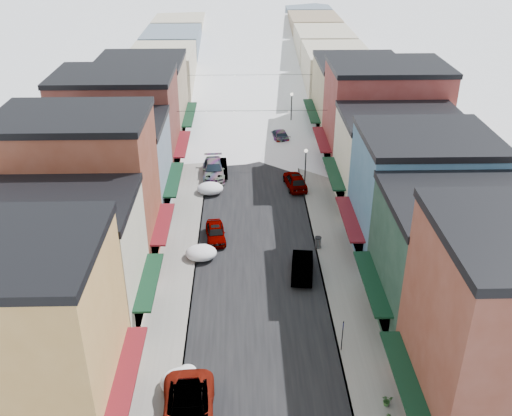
{
  "coord_description": "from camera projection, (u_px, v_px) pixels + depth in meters",
  "views": [
    {
      "loc": [
        -1.09,
        -19.71,
        25.8
      ],
      "look_at": [
        0.0,
        23.98,
        2.69
      ],
      "focal_mm": 40.0,
      "sensor_mm": 36.0,
      "label": 1
    }
  ],
  "objects": [
    {
      "name": "bldg_r_cream",
      "position": [
        398.0,
        160.0,
        54.21
      ],
      "size": [
        12.3,
        9.2,
        9.0
      ],
      "color": "beige",
      "rests_on": "ground"
    },
    {
      "name": "bldg_l_cream",
      "position": [
        63.0,
        263.0,
        38.03
      ],
      "size": [
        11.3,
        8.2,
        9.5
      ],
      "color": "beige",
      "rests_on": "ground"
    },
    {
      "name": "bldg_r_tan",
      "position": [
        357.0,
        98.0,
        70.87
      ],
      "size": [
        11.3,
        11.2,
        9.5
      ],
      "color": "tan",
      "rests_on": "ground"
    },
    {
      "name": "overhead_cables",
      "position": [
        251.0,
        91.0,
        68.58
      ],
      "size": [
        16.4,
        15.04,
        0.04
      ],
      "color": "black",
      "rests_on": "ground"
    },
    {
      "name": "curb_right",
      "position": [
        285.0,
        108.0,
        82.6
      ],
      "size": [
        0.1,
        160.0,
        0.15
      ],
      "primitive_type": "cube",
      "color": "slate",
      "rests_on": "ground"
    },
    {
      "name": "car_white_suv",
      "position": [
        188.0,
        414.0,
        31.64
      ],
      "size": [
        3.29,
        6.53,
        1.77
      ],
      "primitive_type": "imported",
      "rotation": [
        0.0,
        0.0,
        0.05
      ],
      "color": "white",
      "rests_on": "ground"
    },
    {
      "name": "road",
      "position": [
        250.0,
        108.0,
        82.52
      ],
      "size": [
        10.0,
        160.0,
        0.01
      ],
      "primitive_type": "cube",
      "color": "black",
      "rests_on": "ground"
    },
    {
      "name": "snow_pile_near",
      "position": [
        183.0,
        381.0,
        34.34
      ],
      "size": [
        2.65,
        2.83,
        1.12
      ],
      "color": "white",
      "rests_on": "ground"
    },
    {
      "name": "car_lane_white",
      "position": [
        263.0,
        95.0,
        85.49
      ],
      "size": [
        3.47,
        6.21,
        1.64
      ],
      "primitive_type": "imported",
      "rotation": [
        0.0,
        0.0,
        3.01
      ],
      "color": "silver",
      "rests_on": "ground"
    },
    {
      "name": "car_black_sedan",
      "position": [
        279.0,
        135.0,
        70.82
      ],
      "size": [
        2.67,
        5.2,
        1.44
      ],
      "primitive_type": "imported",
      "rotation": [
        0.0,
        0.0,
        3.27
      ],
      "color": "black",
      "rests_on": "ground"
    },
    {
      "name": "parking_sign",
      "position": [
        343.0,
        333.0,
        36.67
      ],
      "size": [
        0.1,
        0.31,
        2.33
      ],
      "color": "black",
      "rests_on": "sidewalk_right"
    },
    {
      "name": "car_green_sedan",
      "position": [
        302.0,
        266.0,
        44.91
      ],
      "size": [
        2.17,
        4.87,
        1.55
      ],
      "primitive_type": "imported",
      "rotation": [
        0.0,
        0.0,
        3.03
      ],
      "color": "black",
      "rests_on": "ground"
    },
    {
      "name": "bldg_r_blue",
      "position": [
        420.0,
        195.0,
        45.89
      ],
      "size": [
        11.3,
        9.2,
        10.5
      ],
      "color": "#3D698A",
      "rests_on": "ground"
    },
    {
      "name": "snow_pile_far",
      "position": [
        210.0,
        188.0,
        57.85
      ],
      "size": [
        2.65,
        2.83,
        1.12
      ],
      "color": "white",
      "rests_on": "ground"
    },
    {
      "name": "bldg_l_brick_near",
      "position": [
        82.0,
        190.0,
        44.39
      ],
      "size": [
        12.3,
        8.2,
        12.5
      ],
      "color": "brown",
      "rests_on": "ground"
    },
    {
      "name": "streetlamp_far",
      "position": [
        291.0,
        107.0,
        72.79
      ],
      "size": [
        0.41,
        0.41,
        4.91
      ],
      "color": "black",
      "rests_on": "sidewalk_right"
    },
    {
      "name": "car_gray_suv",
      "position": [
        295.0,
        180.0,
        58.89
      ],
      "size": [
        2.5,
        4.87,
        1.59
      ],
      "primitive_type": "imported",
      "rotation": [
        0.0,
        0.0,
        3.28
      ],
      "color": "#989BA0",
      "rests_on": "ground"
    },
    {
      "name": "bldg_l_tan",
      "position": [
        143.0,
        100.0,
        69.29
      ],
      "size": [
        11.3,
        11.2,
        10.0
      ],
      "color": "#967E62",
      "rests_on": "ground"
    },
    {
      "name": "car_lane_silver",
      "position": [
        242.0,
        121.0,
        75.03
      ],
      "size": [
        2.09,
        4.87,
        1.64
      ],
      "primitive_type": "imported",
      "rotation": [
        0.0,
        0.0,
        -0.03
      ],
      "color": "#AFB2B8",
      "rests_on": "ground"
    },
    {
      "name": "car_silver_wagon",
      "position": [
        214.0,
        169.0,
        61.28
      ],
      "size": [
        2.63,
        5.79,
        1.64
      ],
      "primitive_type": "imported",
      "rotation": [
        0.0,
        0.0,
        0.06
      ],
      "color": "#95979D",
      "rests_on": "ground"
    },
    {
      "name": "sidewalk_left",
      "position": [
        204.0,
        108.0,
        82.34
      ],
      "size": [
        3.2,
        160.0,
        0.15
      ],
      "primitive_type": "cube",
      "color": "gray",
      "rests_on": "ground"
    },
    {
      "name": "bldg_l_brick_far",
      "position": [
        119.0,
        124.0,
        60.19
      ],
      "size": [
        13.3,
        9.2,
        11.0
      ],
      "color": "maroon",
      "rests_on": "ground"
    },
    {
      "name": "snow_pile_mid",
      "position": [
        201.0,
        252.0,
        47.12
      ],
      "size": [
        2.59,
        2.8,
        1.1
      ],
      "color": "white",
      "rests_on": "ground"
    },
    {
      "name": "distant_blocks",
      "position": [
        248.0,
        46.0,
        100.98
      ],
      "size": [
        34.0,
        55.0,
        8.0
      ],
      "color": "gray",
      "rests_on": "ground"
    },
    {
      "name": "car_dark_hatch",
      "position": [
        220.0,
        168.0,
        61.94
      ],
      "size": [
        1.82,
        4.42,
        1.42
      ],
      "primitive_type": "imported",
      "rotation": [
        0.0,
        0.0,
        0.07
      ],
      "color": "black",
      "rests_on": "ground"
    },
    {
      "name": "bldg_r_green",
      "position": [
        457.0,
        262.0,
        38.17
      ],
      "size": [
        11.3,
        9.2,
        9.5
      ],
      "color": "#1B392B",
      "rests_on": "ground"
    },
    {
      "name": "bldg_l_yellow",
      "position": [
        16.0,
        336.0,
        30.05
      ],
      "size": [
        11.3,
        8.7,
        11.5
      ],
      "color": "tan",
      "rests_on": "ground"
    },
    {
      "name": "sidewalk_right",
      "position": [
        295.0,
        107.0,
        82.63
      ],
      "size": [
        3.2,
        160.0,
        0.15
      ],
      "primitive_type": "cube",
      "color": "gray",
      "rests_on": "ground"
    },
    {
      "name": "car_silver_sedan",
      "position": [
        215.0,
        232.0,
        49.67
      ],
      "size": [
        2.07,
        4.2,
        1.38
      ],
      "primitive_type": "imported",
      "rotation": [
        0.0,
        0.0,
        0.11
      ],
      "color": "gray",
      "rests_on": "ground"
    },
    {
      "name": "curb_left",
      "position": [
        215.0,
        108.0,
        82.38
      ],
      "size": [
        0.1,
        160.0,
        0.15
      ],
      "primitive_type": "cube",
      "color": "slate",
      "rests_on": "ground"
    },
    {
      "name": "trash_can",
      "position": [
        318.0,
        242.0,
        48.32
      ],
      "size": [
        0.58,
        0.58,
        0.98
      ],
      "color": "#525457",
      "rests_on": "sidewalk_right"
    },
    {
      "name": "bldg_l_grayblue",
      "position": [
        112.0,
        167.0,
        52.73
      ],
      "size": [
        11.3,
        9.2,
        9.0
      ],
      "color": "slate",
      "rests_on": "ground"
    },
    {
      "name": "streetlamp_near",
      "position": [
        305.0,
        164.0,
        57.24
      ],
      "size": [
        0.37,
        0.37,
        4.42
      ],
      "color": "black",
      "rests_on": "sidewalk_right"
    },
    {
      "name": "planter_near",
      "position": [
        387.0,
        401.0,
        33.02
      ],
      "size": [
        0.77,
        0.73,
        0.67
      ],
      "primitive_type": "imported",
      "rotation": [
        0.0,
        0.0,
        0.44
      ],
      "color": "#33622C",
      "rests_on": "sidewalk_right"
    },
    {
      "name": "bldg_r_brick_far",
      "position": [
        384.0,
        117.0,
        61.59
      ],
      "size": [
        13.3,
        9.2,
        11.5
      ],
      "color": "maroon",
      "rests_on": "ground"
    }
  ]
}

